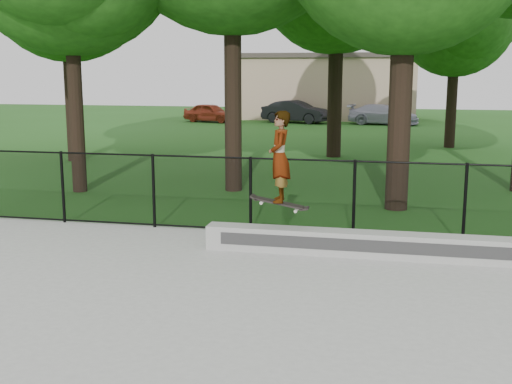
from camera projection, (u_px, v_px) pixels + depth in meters
ground at (132, 369)px, 6.97m from camera, size 100.00×100.00×0.00m
concrete_slab at (132, 366)px, 6.96m from camera, size 14.00×12.00×0.06m
grind_ledge at (365, 244)px, 10.96m from camera, size 5.54×0.40×0.42m
car_a at (211, 113)px, 40.22m from camera, size 3.67×2.22×1.18m
car_b at (296, 112)px, 39.63m from camera, size 4.02×2.42×1.37m
car_c at (383, 115)px, 38.31m from camera, size 4.01×2.15×1.21m
skater_airborne at (280, 159)px, 10.96m from camera, size 0.83×0.63×1.73m
chainlink_fence at (251, 195)px, 12.48m from camera, size 16.06×0.06×1.50m
distant_building at (325, 86)px, 43.48m from camera, size 12.40×6.40×4.30m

